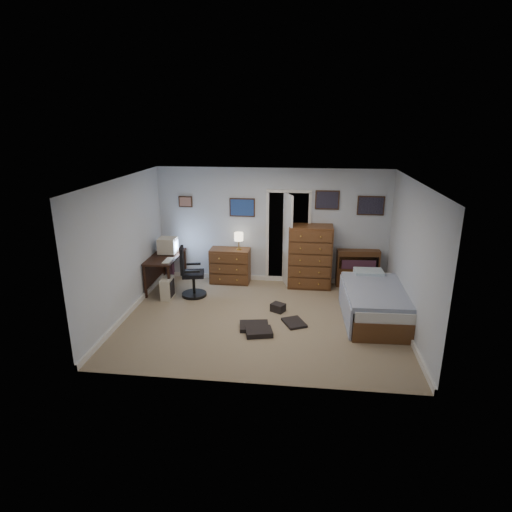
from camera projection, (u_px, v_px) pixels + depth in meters
The scene contains 15 objects.
floor at pixel (262, 319), 7.75m from camera, with size 5.00×4.00×0.02m, color tan.
computer_desk at pixel (162, 263), 9.06m from camera, with size 0.59×1.25×0.72m.
crt_monitor at pixel (168, 246), 9.08m from camera, with size 0.38×0.35×0.35m.
keyboard at pixel (168, 261), 8.64m from camera, with size 0.14×0.38×0.02m, color beige.
pc_tower at pixel (168, 288), 8.61m from camera, with size 0.20×0.40×0.43m.
office_chair at pixel (191, 277), 8.66m from camera, with size 0.60×0.60×1.04m.
media_stack at pixel (170, 262), 9.74m from camera, with size 0.15×0.15×0.73m, color maroon.
low_dresser at pixel (230, 266), 9.41m from camera, with size 0.86×0.43×0.77m, color brown.
table_lamp at pixel (239, 237), 9.19m from camera, with size 0.19×0.19×0.37m.
doorway at pixel (289, 234), 9.56m from camera, with size 0.96×1.12×2.05m.
tall_dresser at pixel (310, 256), 9.11m from camera, with size 0.91×0.54×1.34m, color brown.
headboard_bookcase at pixel (358, 267), 9.17m from camera, with size 0.91×0.29×0.81m.
bed at pixel (373, 302), 7.73m from camera, with size 1.13×2.02×0.65m.
wall_posters at pixel (299, 204), 9.03m from camera, with size 4.38×0.04×0.60m.
floor_clutter at pixel (267, 324), 7.48m from camera, with size 1.20×1.31×0.15m.
Camera 1 is at (0.71, -7.00, 3.44)m, focal length 30.00 mm.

